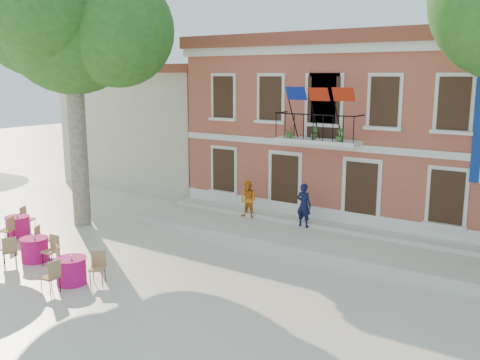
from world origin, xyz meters
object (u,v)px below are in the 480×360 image
Objects in this scene: cafe_table_0 at (35,248)px; cafe_table_2 at (18,226)px; pedestrian_navy at (304,205)px; cafe_table_1 at (71,270)px; pedestrian_orange at (248,200)px; plane_tree_west at (71,25)px.

cafe_table_2 is at bearing 155.77° from cafe_table_0.
pedestrian_navy reaches higher than cafe_table_1.
pedestrian_orange is (-2.42, -0.09, -0.09)m from pedestrian_navy.
cafe_table_0 is (-3.36, -7.40, -0.61)m from pedestrian_orange.
cafe_table_0 is at bearing 57.18° from pedestrian_navy.
plane_tree_west is 5.61× the size of cafe_table_0.
cafe_table_0 is 1.00× the size of cafe_table_1.
cafe_table_1 is (2.54, -0.59, 0.00)m from cafe_table_0.
plane_tree_west is 7.74m from cafe_table_2.
pedestrian_navy is at bearing 25.22° from plane_tree_west.
cafe_table_2 is (-6.21, -6.12, -0.62)m from pedestrian_orange.
plane_tree_west is at bearing 120.59° from cafe_table_0.
cafe_table_1 is 5.71m from cafe_table_2.
plane_tree_west is 5.51× the size of cafe_table_2.
plane_tree_west is at bearing -143.46° from pedestrian_orange.
pedestrian_orange is 0.79× the size of cafe_table_0.
plane_tree_west is 9.73m from cafe_table_1.
cafe_table_1 is at bearing -12.97° from cafe_table_0.
cafe_table_0 is at bearing -24.23° from cafe_table_2.
pedestrian_navy is at bearing 52.38° from cafe_table_0.
cafe_table_2 is at bearing 160.89° from cafe_table_1.
plane_tree_west is 11.03m from pedestrian_navy.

